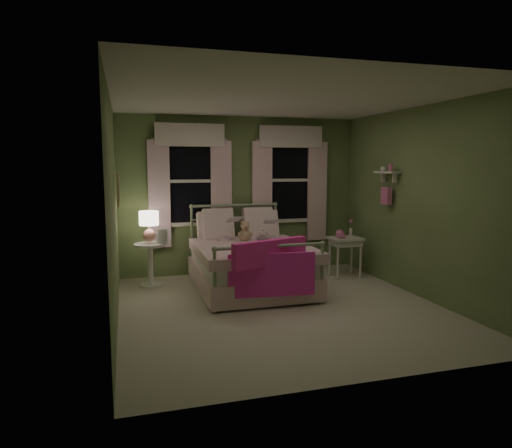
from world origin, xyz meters
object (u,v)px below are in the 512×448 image
object	(u,v)px
child_right	(260,222)
table_lamp	(149,223)
child_left	(224,222)
teddy_bear	(245,233)
nightstand_left	(150,259)
bed	(249,263)
nightstand_right	(345,244)

from	to	relation	value
child_right	table_lamp	xyz separation A→B (m)	(-1.68, 0.09, 0.03)
child_left	child_right	world-z (taller)	child_left
teddy_bear	nightstand_left	bearing A→B (deg)	169.74
bed	nightstand_left	world-z (taller)	bed
nightstand_right	teddy_bear	bearing A→B (deg)	178.83
bed	nightstand_right	size ratio (longest dim) A/B	3.18
bed	teddy_bear	xyz separation A→B (m)	(0.00, 0.26, 0.41)
nightstand_left	teddy_bear	bearing A→B (deg)	-10.26
nightstand_right	nightstand_left	bearing A→B (deg)	174.65
child_right	nightstand_left	distance (m)	1.76
bed	child_left	distance (m)	0.75
child_right	teddy_bear	distance (m)	0.35
child_right	bed	bearing A→B (deg)	69.34
bed	table_lamp	world-z (taller)	bed
bed	table_lamp	size ratio (longest dim) A/B	4.43
teddy_bear	nightstand_left	xyz separation A→B (m)	(-1.40, 0.25, -0.37)
bed	nightstand_left	distance (m)	1.49
teddy_bear	nightstand_left	world-z (taller)	teddy_bear
child_left	nightstand_left	bearing A→B (deg)	10.90
child_left	child_right	size ratio (longest dim) A/B	1.05
bed	table_lamp	bearing A→B (deg)	159.74
child_right	table_lamp	world-z (taller)	child_right
bed	teddy_bear	distance (m)	0.49
child_left	teddy_bear	world-z (taller)	child_left
child_left	teddy_bear	size ratio (longest dim) A/B	2.37
bed	child_right	distance (m)	0.74
child_left	table_lamp	size ratio (longest dim) A/B	1.62
nightstand_left	child_left	bearing A→B (deg)	-4.84
table_lamp	nightstand_right	size ratio (longest dim) A/B	0.72
nightstand_left	nightstand_right	size ratio (longest dim) A/B	1.02
nightstand_right	bed	bearing A→B (deg)	-172.17
table_lamp	nightstand_right	world-z (taller)	table_lamp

